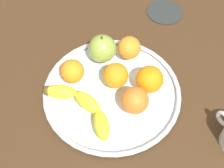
# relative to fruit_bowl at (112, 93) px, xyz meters

# --- Properties ---
(ground_plane) EXTENTS (1.37, 1.37, 0.04)m
(ground_plane) POSITION_rel_fruit_bowl_xyz_m (0.00, 0.00, -0.03)
(ground_plane) COLOR #412B17
(fruit_bowl) EXTENTS (0.35, 0.35, 0.02)m
(fruit_bowl) POSITION_rel_fruit_bowl_xyz_m (0.00, 0.00, 0.00)
(fruit_bowl) COLOR silver
(fruit_bowl) RESTS_ON ground_plane
(banana) EXTENTS (0.22, 0.10, 0.04)m
(banana) POSITION_rel_fruit_bowl_xyz_m (0.00, 0.09, 0.03)
(banana) COLOR yellow
(banana) RESTS_ON fruit_bowl
(apple) EXTENTS (0.08, 0.08, 0.08)m
(apple) POSITION_rel_fruit_bowl_xyz_m (0.10, -0.05, 0.05)
(apple) COLOR #8CA840
(apple) RESTS_ON fruit_bowl
(orange_back_right) EXTENTS (0.07, 0.07, 0.07)m
(orange_back_right) POSITION_rel_fruit_bowl_xyz_m (-0.07, -0.01, 0.04)
(orange_back_right) COLOR orange
(orange_back_right) RESTS_ON fruit_bowl
(orange_front_left) EXTENTS (0.06, 0.06, 0.06)m
(orange_front_left) POSITION_rel_fruit_bowl_xyz_m (0.01, -0.02, 0.04)
(orange_front_left) COLOR orange
(orange_front_left) RESTS_ON fruit_bowl
(orange_back_left) EXTENTS (0.06, 0.06, 0.06)m
(orange_back_left) POSITION_rel_fruit_bowl_xyz_m (0.06, -0.11, 0.04)
(orange_back_left) COLOR orange
(orange_back_left) RESTS_ON fruit_bowl
(orange_center) EXTENTS (0.07, 0.07, 0.07)m
(orange_center) POSITION_rel_fruit_bowl_xyz_m (-0.05, -0.08, 0.04)
(orange_center) COLOR orange
(orange_center) RESTS_ON fruit_bowl
(orange_front_right) EXTENTS (0.06, 0.06, 0.06)m
(orange_front_right) POSITION_rel_fruit_bowl_xyz_m (0.09, 0.06, 0.04)
(orange_front_right) COLOR orange
(orange_front_right) RESTS_ON fruit_bowl
(ambient_coaster) EXTENTS (0.11, 0.11, 0.01)m
(ambient_coaster) POSITION_rel_fruit_bowl_xyz_m (0.14, -0.32, -0.01)
(ambient_coaster) COLOR #292E2C
(ambient_coaster) RESTS_ON ground_plane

